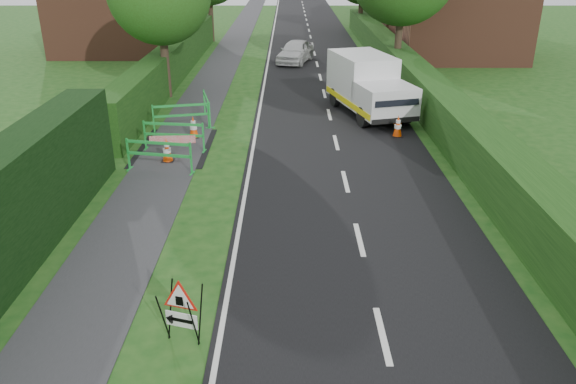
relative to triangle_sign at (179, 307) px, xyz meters
name	(u,v)px	position (x,y,z in m)	size (l,w,h in m)	color
ground	(235,376)	(1.00, -0.83, -0.73)	(120.00, 120.00, 0.00)	#174814
road_surface	(311,39)	(3.50, 34.17, -0.73)	(6.00, 90.00, 0.02)	black
footpath	(236,39)	(-2.00, 34.17, -0.72)	(2.00, 90.00, 0.02)	#2D2D30
hedge_west_far	(176,78)	(-4.00, 21.17, -0.73)	(1.00, 24.00, 1.80)	#14380F
hedge_east	(423,108)	(7.50, 15.17, -0.73)	(1.20, 50.00, 1.50)	#14380F
house_west	(116,4)	(-9.00, 29.17, 2.17)	(7.50, 7.40, 7.88)	brown
house_east_a	(459,7)	(12.00, 27.17, 2.17)	(7.50, 7.40, 7.88)	brown
triangle_sign	(179,307)	(0.00, 0.00, 0.00)	(0.90, 0.90, 1.05)	black
works_van	(368,84)	(5.03, 14.41, 0.47)	(3.17, 5.31, 2.28)	silver
traffic_cone_0	(398,126)	(5.74, 11.37, -0.34)	(0.38, 0.38, 0.79)	black
traffic_cone_1	(398,115)	(6.02, 12.83, -0.34)	(0.38, 0.38, 0.79)	black
traffic_cone_2	(396,97)	(6.42, 15.51, -0.34)	(0.38, 0.38, 0.79)	black
traffic_cone_3	(167,150)	(-1.98, 8.84, -0.34)	(0.38, 0.38, 0.79)	black
traffic_cone_4	(193,127)	(-1.52, 11.27, -0.34)	(0.38, 0.38, 0.79)	black
ped_barrier_0	(159,152)	(-2.03, 7.96, -0.10)	(2.09, 0.74, 1.00)	green
ped_barrier_1	(174,133)	(-1.94, 9.88, -0.10)	(2.09, 0.60, 1.00)	green
ped_barrier_2	(181,113)	(-2.11, 12.20, -0.10)	(2.09, 0.79, 1.00)	green
ped_barrier_3	(207,105)	(-1.32, 13.35, -0.10)	(0.82, 2.08, 1.00)	green
redwhite_plank	(174,152)	(-1.97, 9.70, -0.73)	(1.50, 0.04, 0.25)	red
hatchback_car	(295,51)	(2.25, 25.23, -0.09)	(1.52, 3.78, 1.29)	silver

